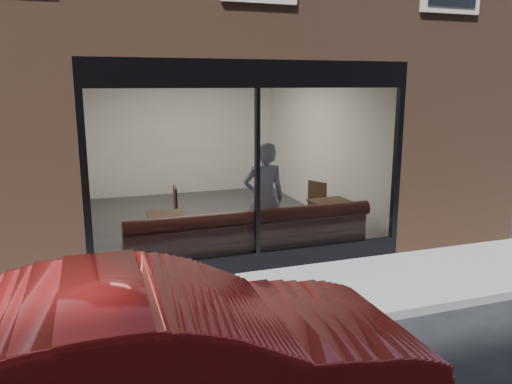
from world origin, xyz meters
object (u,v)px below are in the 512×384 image
object	(u,v)px
person	(264,199)
parked_car	(159,370)
cafe_chair_left	(166,223)
cafe_table_right	(332,202)
banquette	(249,249)
cafe_table_left	(165,215)
cafe_chair_right	(310,218)

from	to	relation	value
person	parked_car	distance (m)	4.80
person	cafe_chair_left	world-z (taller)	person
cafe_table_right	parked_car	xyz separation A→B (m)	(-3.78, -4.43, -0.01)
banquette	cafe_chair_left	size ratio (longest dim) A/B	8.81
cafe_table_left	cafe_chair_left	world-z (taller)	cafe_table_left
cafe_chair_left	parked_car	bearing A→B (deg)	85.26
cafe_table_right	cafe_chair_left	world-z (taller)	cafe_table_right
cafe_chair_right	parked_car	bearing A→B (deg)	30.25
cafe_table_right	cafe_chair_right	distance (m)	0.99
banquette	cafe_chair_right	distance (m)	2.24
cafe_table_right	cafe_chair_left	size ratio (longest dim) A/B	1.54
cafe_table_left	parked_car	world-z (taller)	parked_car
person	cafe_chair_left	size ratio (longest dim) A/B	4.26
cafe_table_left	banquette	bearing A→B (deg)	-28.17
person	cafe_table_left	world-z (taller)	person
cafe_table_left	cafe_chair_left	bearing A→B (deg)	81.08
person	parked_car	world-z (taller)	person
cafe_table_left	cafe_table_right	bearing A→B (deg)	-2.17
banquette	cafe_chair_right	bearing A→B (deg)	38.57
cafe_table_left	parked_car	bearing A→B (deg)	-99.53
cafe_chair_left	banquette	bearing A→B (deg)	123.25
person	cafe_table_right	world-z (taller)	person
cafe_chair_right	person	bearing A→B (deg)	14.29
cafe_table_right	parked_car	bearing A→B (deg)	-130.48
cafe_table_right	person	bearing A→B (deg)	-169.38
banquette	parked_car	world-z (taller)	parked_car
person	cafe_table_left	xyz separation A→B (m)	(-1.60, 0.38, -0.23)
person	cafe_chair_right	size ratio (longest dim) A/B	4.25
banquette	cafe_chair_left	xyz separation A→B (m)	(-1.04, 1.92, 0.01)
banquette	cafe_table_right	xyz separation A→B (m)	(1.78, 0.55, 0.52)
banquette	cafe_table_right	bearing A→B (deg)	17.16
cafe_table_left	cafe_table_right	xyz separation A→B (m)	(3.02, -0.11, 0.00)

